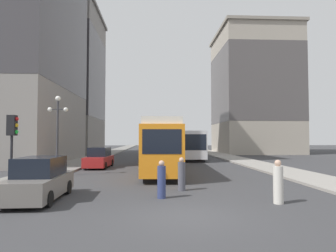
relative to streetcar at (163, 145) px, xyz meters
The scene contains 14 objects.
ground_plane 14.14m from the streetcar, 88.36° to the right, with size 200.00×200.00×0.00m, color #38383A.
sidewalk_left 27.47m from the streetcar, 108.23° to the left, with size 3.36×120.00×0.15m, color gray.
sidewalk_right 27.73m from the streetcar, 70.20° to the left, with size 3.36×120.00×0.15m, color gray.
streetcar is the anchor object (origin of this frame).
transit_bus 13.85m from the streetcar, 73.50° to the left, with size 2.99×12.36×3.45m.
parked_car_left_near 6.32m from the streetcar, 154.46° to the left, with size 2.04×4.83×1.82m.
parked_car_left_mid 12.42m from the streetcar, 116.89° to the right, with size 1.97×4.47×1.82m.
pedestrian_crossing_near 13.00m from the streetcar, 70.63° to the right, with size 0.39×0.39×1.76m.
pedestrian_crossing_far 10.99m from the streetcar, 91.99° to the right, with size 0.37×0.37×1.65m.
pedestrian_on_sidewalk 9.19m from the streetcar, 85.69° to the right, with size 0.37×0.37×1.67m.
traffic_light_near_left 12.35m from the streetcar, 126.13° to the right, with size 0.47×0.36×3.55m.
lamp_post_left_near 8.20m from the streetcar, 158.69° to the right, with size 1.41×0.36×5.47m.
building_left_corner 32.35m from the streetcar, 120.34° to the left, with size 11.03×15.21×24.41m.
building_right_corner 34.51m from the streetcar, 58.40° to the left, with size 13.35×14.84×22.02m.
Camera 1 is at (-1.12, -9.87, 2.63)m, focal length 31.34 mm.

